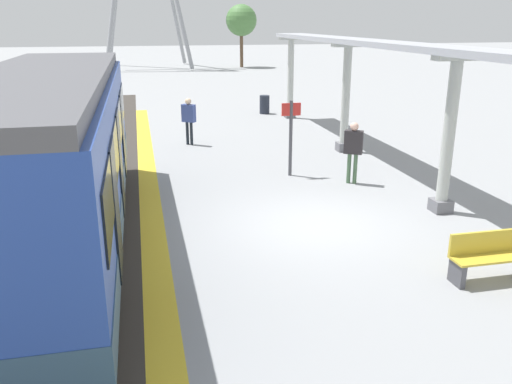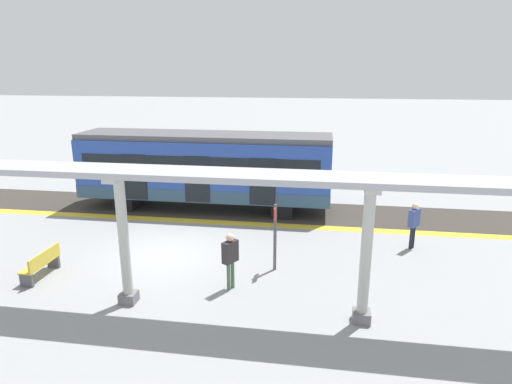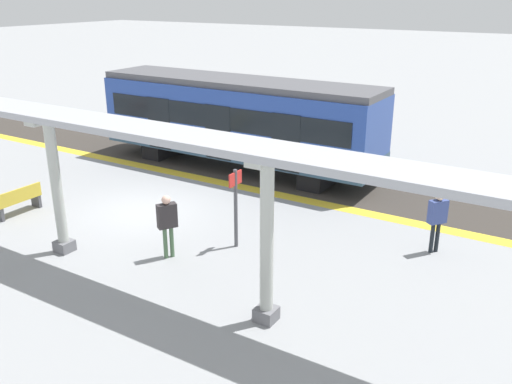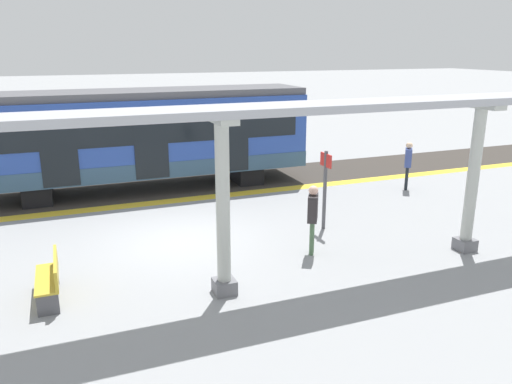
{
  "view_description": "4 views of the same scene",
  "coord_description": "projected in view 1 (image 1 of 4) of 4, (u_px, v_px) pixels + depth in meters",
  "views": [
    {
      "loc": [
        -3.59,
        -10.43,
        4.37
      ],
      "look_at": [
        -1.5,
        -1.03,
        1.21
      ],
      "focal_mm": 36.96,
      "sensor_mm": 36.0,
      "label": 1
    },
    {
      "loc": [
        13.42,
        5.3,
        6.21
      ],
      "look_at": [
        -1.43,
        3.0,
        1.99
      ],
      "focal_mm": 30.59,
      "sensor_mm": 36.0,
      "label": 2
    },
    {
      "loc": [
        11.89,
        11.49,
        6.57
      ],
      "look_at": [
        -0.39,
        3.94,
        1.26
      ],
      "focal_mm": 38.44,
      "sensor_mm": 36.0,
      "label": 3
    },
    {
      "loc": [
        12.24,
        -2.62,
        4.86
      ],
      "look_at": [
        0.27,
        2.05,
        1.16
      ],
      "focal_mm": 35.23,
      "sensor_mm": 36.0,
      "label": 4
    }
  ],
  "objects": [
    {
      "name": "ground_plane",
      "position": [
        311.0,
        225.0,
        11.77
      ],
      "size": [
        176.0,
        176.0,
        0.0
      ],
      "primitive_type": "plane",
      "color": "gray"
    },
    {
      "name": "tactile_edge_strip",
      "position": [
        154.0,
        238.0,
        11.05
      ],
      "size": [
        0.53,
        33.87,
        0.01
      ],
      "primitive_type": "cube",
      "color": "gold",
      "rests_on": "ground"
    },
    {
      "name": "trackbed",
      "position": [
        60.0,
        246.0,
        10.67
      ],
      "size": [
        3.2,
        45.87,
        0.01
      ],
      "primitive_type": "cube",
      "color": "#38332D",
      "rests_on": "ground"
    },
    {
      "name": "train_near_carriage",
      "position": [
        50.0,
        158.0,
        10.16
      ],
      "size": [
        2.65,
        11.31,
        3.48
      ],
      "color": "#27459D",
      "rests_on": "ground"
    },
    {
      "name": "canopy_pillar_third",
      "position": [
        449.0,
        136.0,
        12.04
      ],
      "size": [
        1.1,
        0.44,
        3.64
      ],
      "color": "slate",
      "rests_on": "ground"
    },
    {
      "name": "canopy_pillar_fourth",
      "position": [
        346.0,
        98.0,
        17.87
      ],
      "size": [
        1.1,
        0.44,
        3.64
      ],
      "color": "slate",
      "rests_on": "ground"
    },
    {
      "name": "canopy_pillar_fifth",
      "position": [
        291.0,
        78.0,
        24.12
      ],
      "size": [
        1.1,
        0.44,
        3.64
      ],
      "color": "slate",
      "rests_on": "ground"
    },
    {
      "name": "canopy_beam",
      "position": [
        461.0,
        51.0,
        11.37
      ],
      "size": [
        1.2,
        27.02,
        0.16
      ],
      "primitive_type": "cube",
      "color": "#A8AAB2",
      "rests_on": "canopy_pillar_nearest"
    },
    {
      "name": "bench_mid_platform",
      "position": [
        491.0,
        256.0,
        9.21
      ],
      "size": [
        1.5,
        0.44,
        0.86
      ],
      "color": "gold",
      "rests_on": "ground"
    },
    {
      "name": "trash_bin",
      "position": [
        265.0,
        105.0,
        25.66
      ],
      "size": [
        0.48,
        0.48,
        0.88
      ],
      "primitive_type": "cylinder",
      "color": "#222733",
      "rests_on": "ground"
    },
    {
      "name": "platform_info_sign",
      "position": [
        291.0,
        131.0,
        15.14
      ],
      "size": [
        0.56,
        0.1,
        2.2
      ],
      "color": "#4C4C51",
      "rests_on": "ground"
    },
    {
      "name": "passenger_waiting_near_edge",
      "position": [
        189.0,
        116.0,
        19.05
      ],
      "size": [
        0.53,
        0.47,
        1.7
      ],
      "color": "black",
      "rests_on": "ground"
    },
    {
      "name": "passenger_by_the_benches",
      "position": [
        353.0,
        146.0,
        14.47
      ],
      "size": [
        0.54,
        0.45,
        1.73
      ],
      "color": "#466645",
      "rests_on": "ground"
    },
    {
      "name": "tree_left_background",
      "position": [
        241.0,
        21.0,
        49.9
      ],
      "size": [
        2.93,
        2.93,
        5.81
      ],
      "color": "brown",
      "rests_on": "ground"
    }
  ]
}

